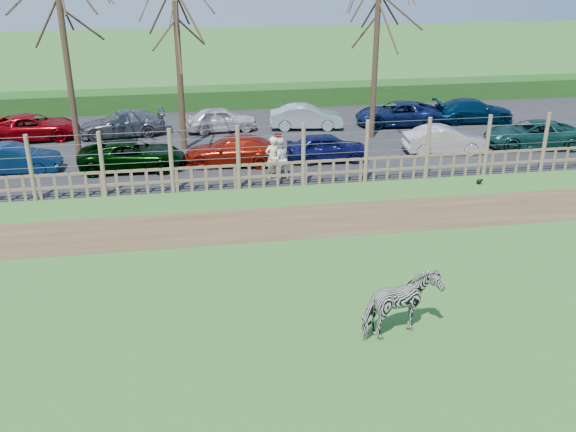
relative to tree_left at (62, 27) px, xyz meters
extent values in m
plane|color=#58943C|center=(6.50, -12.50, -5.62)|extent=(120.00, 120.00, 0.00)
cube|color=brown|center=(6.50, -8.00, -5.61)|extent=(34.00, 2.80, 0.01)
cube|color=#232326|center=(6.50, 2.00, -5.60)|extent=(44.00, 13.00, 0.04)
cube|color=#1E4716|center=(6.50, 9.00, -5.07)|extent=(46.00, 2.00, 1.10)
cube|color=brown|center=(6.50, -4.50, -5.17)|extent=(30.00, 0.06, 0.10)
cube|color=brown|center=(6.50, -4.50, -4.67)|extent=(30.00, 0.06, 0.10)
cylinder|color=brown|center=(-1.00, -4.50, -4.37)|extent=(0.16, 0.16, 2.50)
cylinder|color=brown|center=(1.50, -4.50, -4.37)|extent=(0.16, 0.16, 2.50)
cylinder|color=brown|center=(4.00, -4.50, -4.37)|extent=(0.16, 0.16, 2.50)
cylinder|color=brown|center=(6.50, -4.50, -4.37)|extent=(0.16, 0.16, 2.50)
cylinder|color=brown|center=(9.00, -4.50, -4.37)|extent=(0.16, 0.16, 2.50)
cylinder|color=brown|center=(11.50, -4.50, -4.37)|extent=(0.16, 0.16, 2.50)
cylinder|color=brown|center=(14.00, -4.50, -4.37)|extent=(0.16, 0.16, 2.50)
cylinder|color=brown|center=(16.50, -4.50, -4.37)|extent=(0.16, 0.16, 2.50)
cylinder|color=brown|center=(19.00, -4.50, -4.37)|extent=(0.16, 0.16, 2.50)
cylinder|color=gray|center=(6.50, -4.50, -4.37)|extent=(30.00, 0.02, 0.02)
cylinder|color=gray|center=(6.50, -4.50, -3.97)|extent=(30.00, 0.02, 0.02)
cylinder|color=gray|center=(6.50, -4.50, -3.57)|extent=(30.00, 0.02, 0.02)
cylinder|color=gray|center=(6.50, -4.50, -3.22)|extent=(30.00, 0.02, 0.02)
cylinder|color=#3D2B1E|center=(0.00, 0.00, -1.87)|extent=(0.26, 0.26, 7.50)
cylinder|color=#3D2B1E|center=(4.50, 1.00, -2.37)|extent=(0.26, 0.26, 6.50)
cylinder|color=#3D2B1E|center=(13.50, 1.50, -2.12)|extent=(0.26, 0.26, 7.00)
imported|color=gray|center=(9.37, -15.11, -4.80)|extent=(2.13, 1.52, 1.64)
imported|color=beige|center=(7.93, -3.62, -4.71)|extent=(0.73, 0.59, 1.72)
imported|color=white|center=(8.16, -3.83, -4.71)|extent=(0.99, 0.87, 1.72)
sphere|color=black|center=(15.84, -5.50, -5.52)|extent=(0.19, 0.19, 0.19)
sphere|color=black|center=(15.95, -5.50, -5.45)|extent=(0.10, 0.10, 0.10)
imported|color=#092149|center=(-2.38, -1.31, -4.98)|extent=(3.68, 1.37, 1.20)
imported|color=black|center=(2.35, -1.55, -4.98)|extent=(4.38, 2.13, 1.20)
imported|color=maroon|center=(6.50, -1.58, -4.98)|extent=(4.32, 2.21, 1.20)
imported|color=#0E1047|center=(10.57, -1.76, -4.98)|extent=(3.56, 1.52, 1.20)
imported|color=silver|center=(15.98, -1.49, -4.98)|extent=(3.71, 1.48, 1.20)
imported|color=#124139|center=(20.33, -1.26, -4.98)|extent=(4.55, 2.56, 1.20)
imported|color=#8D040A|center=(-2.59, 3.73, -4.98)|extent=(4.49, 2.39, 1.20)
imported|color=#54585F|center=(1.57, 3.71, -4.98)|extent=(4.27, 2.06, 1.20)
imported|color=silver|center=(6.37, 3.76, -4.98)|extent=(3.64, 1.75, 1.20)
imported|color=#AFC6C2|center=(10.65, 3.53, -4.98)|extent=(3.77, 1.71, 1.20)
imported|color=#0D1A47|center=(15.43, 3.44, -4.98)|extent=(4.49, 2.40, 1.20)
imported|color=#05203D|center=(19.57, 3.42, -4.98)|extent=(4.24, 1.96, 1.20)
camera|label=1|loc=(4.60, -27.62, 3.09)|focal=40.00mm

